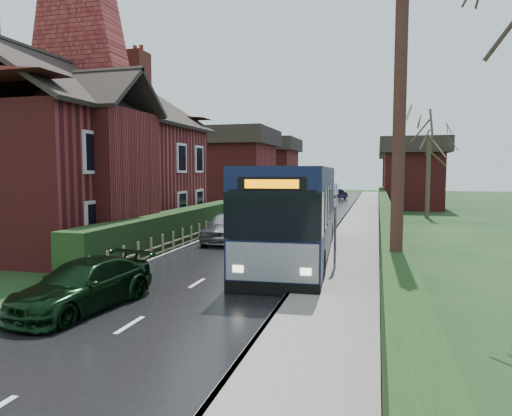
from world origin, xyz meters
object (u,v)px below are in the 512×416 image
(car_silver, at_px, (227,227))
(telegraph_pole, at_px, (399,151))
(brick_house, at_px, (84,153))
(bus, at_px, (295,213))
(car_green, at_px, (83,285))
(bus_stop_sign, at_px, (335,214))

(car_silver, relative_size, telegraph_pole, 0.57)
(brick_house, xyz_separation_m, bus, (10.94, -1.71, -2.57))
(brick_house, relative_size, car_silver, 3.31)
(brick_house, xyz_separation_m, car_green, (6.93, -9.94, -3.76))
(bus, distance_m, car_silver, 5.23)
(brick_house, distance_m, car_green, 12.69)
(brick_house, bearing_deg, car_green, -55.09)
(bus, bearing_deg, brick_house, 167.46)
(bus, bearing_deg, car_green, -119.60)
(car_green, bearing_deg, car_silver, 97.41)
(car_silver, bearing_deg, brick_house, -170.00)
(brick_house, relative_size, telegraph_pole, 1.87)
(car_silver, relative_size, car_green, 1.04)
(bus_stop_sign, bearing_deg, bus, 136.69)
(car_green, bearing_deg, telegraph_pole, 9.83)
(car_green, xyz_separation_m, bus_stop_sign, (5.80, 5.94, 1.42))
(bus, xyz_separation_m, telegraph_pole, (3.60, -7.93, 2.13))
(car_green, relative_size, bus_stop_sign, 1.38)
(car_silver, bearing_deg, car_green, -92.50)
(brick_house, height_order, car_green, brick_house)
(bus, height_order, telegraph_pole, telegraph_pole)
(car_green, bearing_deg, bus, 71.60)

